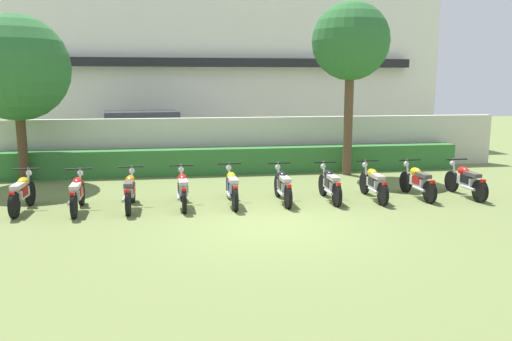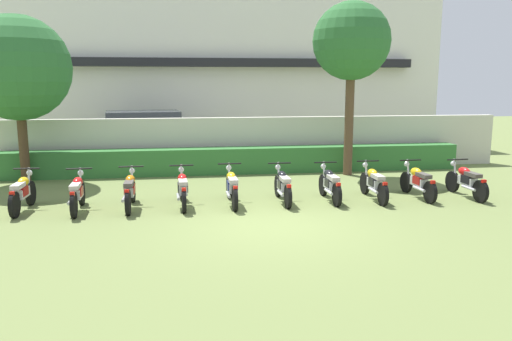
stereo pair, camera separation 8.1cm
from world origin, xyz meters
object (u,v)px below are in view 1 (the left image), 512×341
Objects in this scene: tree_near_inspector at (16,68)px; motorcycle_in_row_2 at (130,190)px; motorcycle_in_row_4 at (232,187)px; motorcycle_in_row_5 at (283,185)px; parked_car at (146,136)px; motorcycle_in_row_0 at (22,193)px; tree_far_side at (351,43)px; motorcycle_in_row_1 at (77,193)px; motorcycle_in_row_6 at (330,184)px; motorcycle_in_row_9 at (466,180)px; motorcycle_in_row_8 at (418,181)px; motorcycle_in_row_7 at (373,183)px; motorcycle_in_row_3 at (183,189)px.

tree_near_inspector reaches higher than motorcycle_in_row_2.
motorcycle_in_row_5 is (1.28, 0.01, -0.01)m from motorcycle_in_row_4.
parked_car reaches higher than motorcycle_in_row_0.
tree_far_side reaches higher than motorcycle_in_row_5.
tree_near_inspector is 10.04m from tree_far_side.
motorcycle_in_row_0 is at bearing 78.82° from motorcycle_in_row_1.
parked_car is at bearing -11.28° from motorcycle_in_row_1.
motorcycle_in_row_2 is 4.94m from motorcycle_in_row_6.
motorcycle_in_row_6 is 0.96× the size of motorcycle_in_row_9.
motorcycle_in_row_8 is at bearing -89.88° from motorcycle_in_row_6.
motorcycle_in_row_7 is at bearing -89.62° from motorcycle_in_row_0.
motorcycle_in_row_1 is 0.99× the size of motorcycle_in_row_8.
tree_far_side is 8.36m from motorcycle_in_row_2.
motorcycle_in_row_0 is at bearing 89.54° from motorcycle_in_row_6.
tree_far_side reaches higher than motorcycle_in_row_7.
motorcycle_in_row_9 is at bearing -97.14° from motorcycle_in_row_8.
tree_far_side is at bearing -68.31° from motorcycle_in_row_0.
motorcycle_in_row_3 is at bearing 90.62° from motorcycle_in_row_4.
motorcycle_in_row_2 is 7.31m from motorcycle_in_row_8.
motorcycle_in_row_1 is 0.95× the size of motorcycle_in_row_4.
motorcycle_in_row_1 reaches higher than motorcycle_in_row_8.
motorcycle_in_row_1 is at bearing -97.67° from motorcycle_in_row_0.
tree_far_side reaches higher than motorcycle_in_row_3.
parked_car reaches higher than motorcycle_in_row_1.
motorcycle_in_row_0 is 0.98× the size of motorcycle_in_row_1.
motorcycle_in_row_0 is 8.56m from motorcycle_in_row_7.
motorcycle_in_row_5 reaches higher than motorcycle_in_row_8.
motorcycle_in_row_4 is at bearing 90.53° from motorcycle_in_row_5.
parked_car is 2.45× the size of motorcycle_in_row_7.
motorcycle_in_row_5 is 0.99× the size of motorcycle_in_row_8.
motorcycle_in_row_5 is at bearing -129.59° from tree_far_side.
parked_car is 2.61× the size of motorcycle_in_row_0.
motorcycle_in_row_1 is 0.99× the size of motorcycle_in_row_9.
motorcycle_in_row_7 is at bearing 86.12° from motorcycle_in_row_9.
motorcycle_in_row_6 is at bearing -89.61° from motorcycle_in_row_2.
motorcycle_in_row_0 is at bearing 87.30° from motorcycle_in_row_2.
tree_far_side is 5.16m from motorcycle_in_row_7.
tree_near_inspector is 10.62m from motorcycle_in_row_7.
tree_near_inspector is at bearing 178.85° from tree_far_side.
parked_car is 7.54m from motorcycle_in_row_2.
motorcycle_in_row_2 is (0.02, -7.53, -0.49)m from parked_car.
motorcycle_in_row_3 is at bearing -89.68° from motorcycle_in_row_1.
motorcycle_in_row_1 is 0.98× the size of motorcycle_in_row_3.
motorcycle_in_row_0 is 0.98× the size of motorcycle_in_row_5.
motorcycle_in_row_8 is (10.73, -3.68, -2.94)m from tree_near_inspector.
motorcycle_in_row_6 is at bearing -115.32° from tree_far_side.
motorcycle_in_row_6 is (7.40, -0.06, -0.01)m from motorcycle_in_row_0.
parked_car is 9.69m from motorcycle_in_row_7.
motorcycle_in_row_7 is at bearing 89.75° from motorcycle_in_row_8.
tree_far_side is 2.82× the size of motorcycle_in_row_4.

